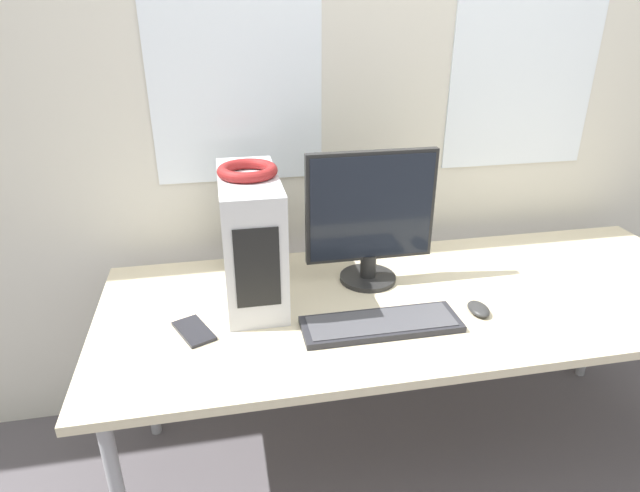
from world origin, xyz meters
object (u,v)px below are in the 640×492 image
at_px(monitor_main, 370,217).
at_px(pc_tower, 251,238).
at_px(headphones, 247,171).
at_px(cell_phone, 194,331).
at_px(keyboard, 381,324).
at_px(mouse, 479,309).

bearing_deg(monitor_main, pc_tower, -177.42).
distance_m(headphones, cell_phone, 0.50).
relative_size(pc_tower, keyboard, 0.93).
height_order(monitor_main, keyboard, monitor_main).
bearing_deg(pc_tower, keyboard, -38.08).
relative_size(keyboard, cell_phone, 2.77).
bearing_deg(cell_phone, headphones, 21.30).
bearing_deg(headphones, pc_tower, -90.00).
distance_m(pc_tower, mouse, 0.75).
bearing_deg(headphones, keyboard, -38.16).
bearing_deg(mouse, headphones, 159.14).
height_order(pc_tower, cell_phone, pc_tower).
distance_m(headphones, monitor_main, 0.44).
bearing_deg(monitor_main, headphones, -177.54).
xyz_separation_m(monitor_main, cell_phone, (-0.59, -0.22, -0.23)).
bearing_deg(mouse, cell_phone, 176.10).
relative_size(monitor_main, mouse, 4.87).
bearing_deg(cell_phone, mouse, -28.16).
bearing_deg(mouse, monitor_main, 135.57).
height_order(monitor_main, mouse, monitor_main).
xyz_separation_m(pc_tower, monitor_main, (0.40, 0.02, 0.03)).
bearing_deg(keyboard, cell_phone, 171.74).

